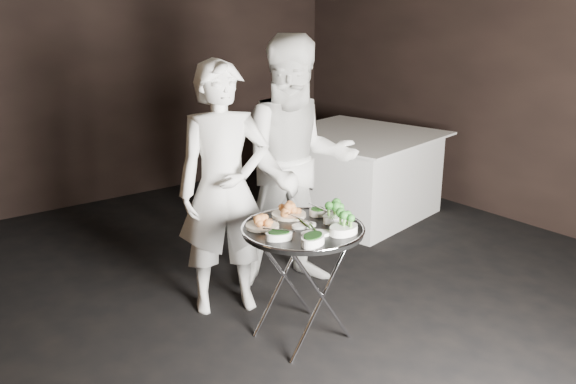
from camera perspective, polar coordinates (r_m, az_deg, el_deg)
floor at (r=4.18m, az=1.52°, el=-12.89°), size 6.00×7.00×0.05m
wall_back at (r=6.75m, az=-18.01°, el=11.57°), size 6.00×0.05×3.00m
wall_right at (r=6.04m, az=24.93°, el=10.24°), size 0.05×7.00×3.00m
tray_stand at (r=3.88m, az=1.37°, el=-8.09°), size 0.50×0.43×0.74m
serving_tray at (r=3.75m, az=1.40°, el=-3.49°), size 0.76×0.76×0.04m
potato_plate_a at (r=3.74m, az=-2.42°, el=-2.84°), size 0.21×0.21×0.08m
potato_plate_b at (r=3.93m, az=0.08°, el=-1.78°), size 0.22×0.22×0.08m
greens_bowl at (r=3.95m, az=2.78°, el=-1.79°), size 0.11×0.11×0.06m
asparagus_plate_a at (r=3.75m, az=1.51°, el=-3.07°), size 0.18×0.13×0.03m
asparagus_plate_b at (r=3.62m, az=2.63°, el=-3.81°), size 0.21×0.17×0.04m
spinach_bowl_a at (r=3.55m, az=-0.85°, el=-3.99°), size 0.19×0.16×0.06m
spinach_bowl_b at (r=3.49m, az=2.35°, el=-4.35°), size 0.22×0.19×0.08m
broccoli_bowl_a at (r=3.85m, az=4.45°, el=-2.29°), size 0.19×0.14×0.07m
broccoli_bowl_b at (r=3.65m, az=5.24°, el=-3.36°), size 0.20×0.15×0.08m
serving_utensils at (r=3.79m, az=0.95°, el=-2.27°), size 0.59×0.42×0.01m
waiter_left at (r=4.14m, az=-6.02°, el=0.23°), size 0.74×0.62×1.74m
waiter_right at (r=4.49m, az=0.89°, el=2.59°), size 1.13×1.03×1.88m
dining_table at (r=6.21m, az=6.17°, el=1.71°), size 1.46×1.46×0.84m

